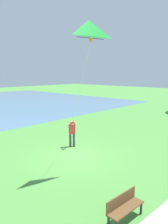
# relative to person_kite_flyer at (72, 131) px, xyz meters

# --- Properties ---
(ground_plane) EXTENTS (120.00, 120.00, 0.00)m
(ground_plane) POSITION_rel_person_kite_flyer_xyz_m (1.33, -1.15, -1.05)
(ground_plane) COLOR #4C8E3D
(person_kite_flyer) EXTENTS (0.62, 0.53, 1.83)m
(person_kite_flyer) POSITION_rel_person_kite_flyer_xyz_m (0.00, 0.00, 0.00)
(person_kite_flyer) COLOR #232328
(person_kite_flyer) RESTS_ON ground
(flying_kite) EXTENTS (3.31, 2.68, 5.32)m
(flying_kite) POSITION_rel_person_kite_flyer_xyz_m (3.23, -2.06, 5.52)
(flying_kite) COLOR green
(park_bench_near_walkway) EXTENTS (0.53, 1.52, 0.88)m
(park_bench_near_walkway) POSITION_rel_person_kite_flyer_xyz_m (6.56, -4.03, -0.54)
(park_bench_near_walkway) COLOR brown
(park_bench_near_walkway) RESTS_ON ground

